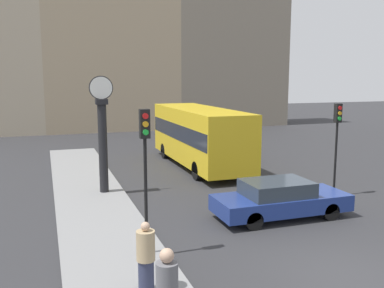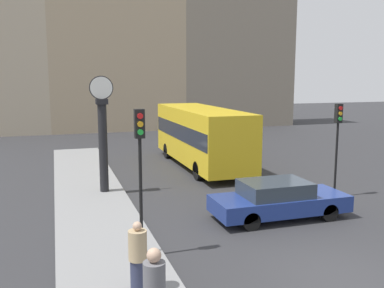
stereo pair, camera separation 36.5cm
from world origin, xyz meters
name	(u,v)px [view 1 (the left image)]	position (x,y,z in m)	size (l,w,h in m)	color
ground_plane	(348,277)	(0.00, 0.00, 0.00)	(120.00, 120.00, 0.00)	#2D2D30
sidewalk_corner	(90,195)	(-5.27, 9.37, 0.06)	(2.82, 22.74, 0.12)	gray
building_row	(122,52)	(0.15, 31.87, 7.08)	(32.53, 5.00, 15.25)	#B7A88E
sedan_car	(280,199)	(0.71, 4.48, 0.67)	(4.72, 1.83, 1.33)	navy
bus_distant	(199,134)	(1.00, 13.49, 1.80)	(2.59, 9.34, 3.17)	gold
traffic_light_near	(145,152)	(-4.42, 2.74, 2.92)	(0.26, 0.24, 3.92)	black
traffic_light_far	(337,131)	(4.21, 6.10, 2.73)	(0.26, 0.24, 3.81)	black
street_clock	(103,137)	(-4.67, 9.46, 2.43)	(0.96, 0.47, 4.78)	black
pedestrian_tan_coat	(146,257)	(-4.90, 0.71, 0.91)	(0.42, 0.42, 1.61)	#2D334C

